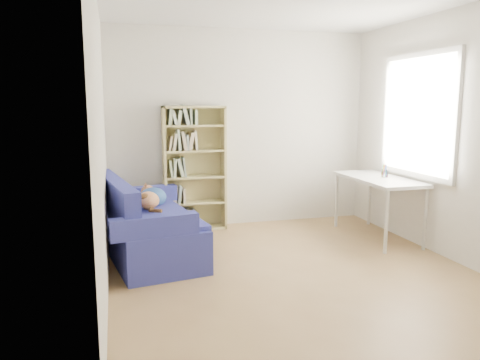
{
  "coord_description": "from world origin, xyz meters",
  "views": [
    {
      "loc": [
        -1.65,
        -4.08,
        1.63
      ],
      "look_at": [
        -0.4,
        0.55,
        0.85
      ],
      "focal_mm": 35.0,
      "sensor_mm": 36.0,
      "label": 1
    }
  ],
  "objects_px": {
    "pen_cup": "(385,172)",
    "sofa": "(145,226)",
    "desk": "(378,183)",
    "bookshelf": "(195,173)"
  },
  "relations": [
    {
      "from": "bookshelf",
      "to": "pen_cup",
      "type": "distance_m",
      "value": 2.38
    },
    {
      "from": "sofa",
      "to": "bookshelf",
      "type": "distance_m",
      "value": 1.24
    },
    {
      "from": "pen_cup",
      "to": "desk",
      "type": "bearing_deg",
      "value": -172.87
    },
    {
      "from": "bookshelf",
      "to": "desk",
      "type": "distance_m",
      "value": 2.31
    },
    {
      "from": "pen_cup",
      "to": "sofa",
      "type": "bearing_deg",
      "value": 179.28
    },
    {
      "from": "sofa",
      "to": "pen_cup",
      "type": "height_order",
      "value": "pen_cup"
    },
    {
      "from": "bookshelf",
      "to": "pen_cup",
      "type": "height_order",
      "value": "bookshelf"
    },
    {
      "from": "desk",
      "to": "pen_cup",
      "type": "height_order",
      "value": "pen_cup"
    },
    {
      "from": "bookshelf",
      "to": "desk",
      "type": "bearing_deg",
      "value": -24.94
    },
    {
      "from": "sofa",
      "to": "desk",
      "type": "height_order",
      "value": "sofa"
    }
  ]
}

